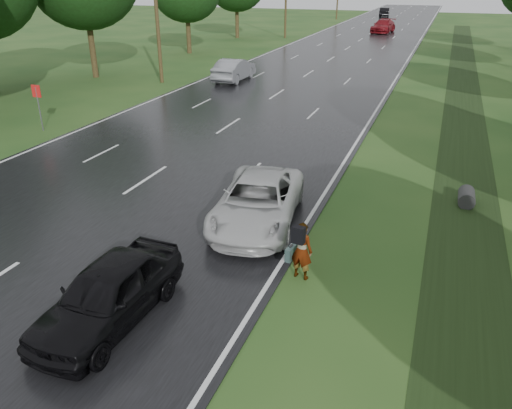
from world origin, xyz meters
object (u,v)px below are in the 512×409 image
object	(u,v)px
dark_sedan	(109,293)
silver_sedan	(234,70)
pedestrian	(301,250)
road_sign	(37,98)
white_pickup	(257,202)

from	to	relation	value
dark_sedan	silver_sedan	size ratio (longest dim) A/B	0.87
dark_sedan	silver_sedan	distance (m)	28.21
pedestrian	silver_sedan	size ratio (longest dim) A/B	0.33
dark_sedan	road_sign	bearing A→B (deg)	138.72
dark_sedan	white_pickup	bearing A→B (deg)	78.45
pedestrian	white_pickup	size ratio (longest dim) A/B	0.31
road_sign	silver_sedan	distance (m)	15.85
pedestrian	white_pickup	xyz separation A→B (m)	(-2.11, 2.53, -0.06)
white_pickup	road_sign	bearing A→B (deg)	148.22
silver_sedan	pedestrian	bearing A→B (deg)	115.82
white_pickup	silver_sedan	size ratio (longest dim) A/B	1.07
pedestrian	silver_sedan	xyz separation A→B (m)	(-11.80, 23.72, 0.01)
white_pickup	dark_sedan	size ratio (longest dim) A/B	1.23
white_pickup	silver_sedan	distance (m)	23.30
road_sign	pedestrian	xyz separation A→B (m)	(15.90, -8.43, -0.82)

